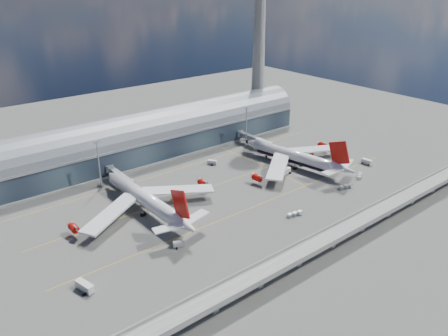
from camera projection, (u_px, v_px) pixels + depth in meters
ground at (243, 198)px, 216.94m from camera, size 500.00×500.00×0.00m
taxi_lines at (216, 183)px, 232.77m from camera, size 200.00×80.12×0.01m
terminal at (161, 136)px, 268.22m from camera, size 200.00×30.00×28.00m
control_tower at (259, 54)px, 304.09m from camera, size 19.00×19.00×103.00m
guideway at (333, 236)px, 175.42m from camera, size 220.00×8.50×7.20m
floodlight_mast_left at (99, 163)px, 222.32m from camera, size 3.00×0.70×25.70m
floodlight_mast_right at (246, 125)px, 279.36m from camera, size 3.00×0.70×25.70m
airliner_left at (147, 200)px, 201.22m from camera, size 71.94×75.54×23.05m
airliner_right at (295, 157)px, 250.56m from camera, size 69.72×72.94×23.19m
jet_bridge_left at (119, 175)px, 229.59m from camera, size 4.40×28.00×7.25m
jet_bridge_right at (253, 138)px, 281.39m from camera, size 4.40×32.00×7.25m
service_truck_0 at (85, 286)px, 152.45m from camera, size 4.39×8.14×3.21m
service_truck_1 at (178, 244)px, 177.21m from camera, size 4.71×3.42×2.49m
service_truck_2 at (285, 172)px, 242.35m from camera, size 8.69×4.03×3.04m
service_truck_3 at (367, 162)px, 255.34m from camera, size 2.70×6.26×3.00m
service_truck_4 at (275, 153)px, 267.97m from camera, size 4.06×5.38×2.84m
service_truck_5 at (212, 162)px, 255.28m from camera, size 4.87×5.61×2.62m
cargo_train_0 at (295, 214)px, 200.24m from camera, size 8.31×3.23×1.82m
cargo_train_1 at (346, 187)px, 226.15m from camera, size 8.55×3.83×1.87m
cargo_train_2 at (359, 176)px, 238.64m from camera, size 7.59×5.24×1.74m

